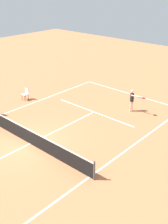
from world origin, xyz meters
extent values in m
plane|color=#D37A4C|center=(0.00, 0.00, 0.00)|extent=(60.00, 60.00, 0.00)
cube|color=white|center=(0.00, -10.70, 0.00)|extent=(9.31, 0.10, 0.01)
cube|color=white|center=(-4.65, 0.00, 0.00)|extent=(0.10, 21.41, 0.01)
cube|color=white|center=(0.00, -5.89, 0.00)|extent=(6.98, 0.10, 0.01)
cube|color=white|center=(0.00, 0.00, 0.00)|extent=(0.10, 11.77, 0.01)
cylinder|color=#4C4C51|center=(-4.95, 0.00, 0.54)|extent=(0.10, 0.10, 1.07)
cube|color=black|center=(0.00, 0.00, 0.46)|extent=(9.91, 0.03, 0.91)
cube|color=white|center=(0.00, 0.00, 0.93)|extent=(9.91, 0.04, 0.06)
cylinder|color=beige|center=(-1.91, -7.95, 0.39)|extent=(0.12, 0.12, 0.78)
cylinder|color=beige|center=(-1.93, -7.75, 0.39)|extent=(0.12, 0.12, 0.78)
cylinder|color=black|center=(-1.92, -7.85, 1.08)|extent=(0.28, 0.28, 0.61)
sphere|color=beige|center=(-1.92, -7.85, 1.57)|extent=(0.22, 0.22, 0.22)
cylinder|color=beige|center=(-1.90, -8.04, 1.12)|extent=(0.09, 0.09, 0.54)
cylinder|color=beige|center=(-2.21, -7.70, 1.32)|extent=(0.55, 0.15, 0.09)
cylinder|color=black|center=(-2.61, -7.74, 1.32)|extent=(0.26, 0.06, 0.04)
ellipsoid|color=red|center=(-2.90, -7.77, 1.32)|extent=(0.35, 0.31, 0.04)
sphere|color=#CCE033|center=(-0.97, -5.69, 0.03)|extent=(0.07, 0.07, 0.07)
cylinder|color=#262626|center=(5.43, -3.75, 0.23)|extent=(0.04, 0.04, 0.45)
cylinder|color=#262626|center=(5.78, -3.75, 0.23)|extent=(0.04, 0.04, 0.45)
cylinder|color=#262626|center=(5.43, -4.11, 0.23)|extent=(0.04, 0.04, 0.45)
cylinder|color=#262626|center=(5.78, -4.11, 0.23)|extent=(0.04, 0.04, 0.45)
cube|color=silver|center=(5.61, -3.93, 0.48)|extent=(0.44, 0.44, 0.06)
cube|color=silver|center=(5.61, -4.15, 0.73)|extent=(0.44, 0.04, 0.44)
camera|label=1|loc=(-11.89, 8.47, 8.85)|focal=45.06mm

